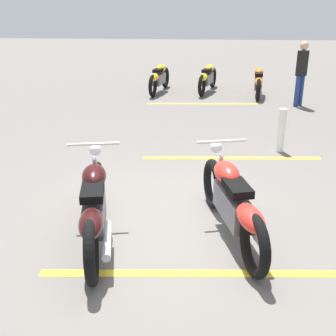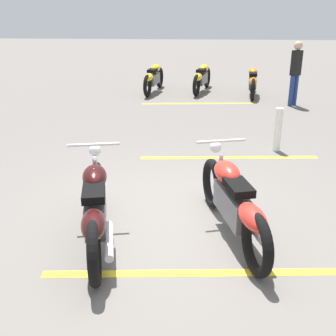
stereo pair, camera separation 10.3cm
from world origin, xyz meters
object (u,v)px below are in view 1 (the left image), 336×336
(motorcycle_row_left, at_px, (207,78))
(bystander_near_row, at_px, (301,71))
(motorcycle_dark_foreground, at_px, (95,207))
(motorcycle_bright_foreground, at_px, (233,202))
(motorcycle_row_far_left, at_px, (258,82))
(motorcycle_row_center, at_px, (159,78))
(bollard_post, at_px, (281,130))

(motorcycle_row_left, relative_size, bystander_near_row, 1.26)
(motorcycle_dark_foreground, bearing_deg, motorcycle_bright_foreground, -92.54)
(motorcycle_bright_foreground, xyz_separation_m, motorcycle_dark_foreground, (-0.24, 1.56, 0.00))
(motorcycle_row_far_left, height_order, motorcycle_row_center, motorcycle_row_center)
(motorcycle_dark_foreground, distance_m, motorcycle_row_far_left, 9.01)
(motorcycle_dark_foreground, distance_m, motorcycle_row_left, 9.15)
(motorcycle_row_left, distance_m, motorcycle_row_center, 1.52)
(motorcycle_bright_foreground, height_order, motorcycle_row_center, motorcycle_bright_foreground)
(motorcycle_row_center, relative_size, bollard_post, 2.70)
(motorcycle_row_center, xyz_separation_m, bystander_near_row, (-1.56, -3.96, 0.49))
(motorcycle_bright_foreground, distance_m, bystander_near_row, 7.42)
(motorcycle_bright_foreground, height_order, bystander_near_row, bystander_near_row)
(motorcycle_dark_foreground, xyz_separation_m, bystander_near_row, (7.31, -3.75, 0.49))
(bollard_post, bearing_deg, motorcycle_row_center, 27.80)
(bystander_near_row, bearing_deg, motorcycle_row_center, 29.40)
(motorcycle_row_left, bearing_deg, motorcycle_row_far_left, -94.57)
(motorcycle_row_center, distance_m, bystander_near_row, 4.29)
(motorcycle_row_left, xyz_separation_m, motorcycle_row_center, (-0.18, 1.51, 0.01))
(bollard_post, bearing_deg, motorcycle_bright_foreground, 161.38)
(motorcycle_dark_foreground, bearing_deg, motorcycle_row_left, -19.52)
(motorcycle_row_center, bearing_deg, motorcycle_row_far_left, -87.05)
(motorcycle_row_far_left, relative_size, motorcycle_row_left, 0.98)
(motorcycle_dark_foreground, relative_size, motorcycle_row_left, 1.03)
(motorcycle_dark_foreground, relative_size, motorcycle_row_center, 1.00)
(motorcycle_dark_foreground, distance_m, bystander_near_row, 8.23)
(motorcycle_row_left, bearing_deg, bystander_near_row, -111.99)
(motorcycle_dark_foreground, xyz_separation_m, motorcycle_row_left, (9.06, -1.29, -0.01))
(motorcycle_dark_foreground, relative_size, bollard_post, 2.70)
(motorcycle_row_far_left, bearing_deg, bollard_post, -175.81)
(bystander_near_row, bearing_deg, bollard_post, 124.90)
(motorcycle_dark_foreground, bearing_deg, motorcycle_row_far_left, -29.57)
(motorcycle_bright_foreground, distance_m, motorcycle_row_far_left, 8.42)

